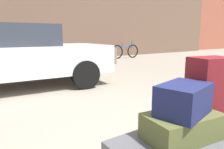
# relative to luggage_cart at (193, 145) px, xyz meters

# --- Properties ---
(luggage_cart) EXTENTS (1.34, 0.76, 0.34)m
(luggage_cart) POSITION_rel_luggage_cart_xyz_m (0.00, 0.00, 0.00)
(luggage_cart) COLOR #4C4C51
(luggage_cart) RESTS_ON ground_plane
(suitcase_olive_stacked_top) EXTENTS (0.66, 0.44, 0.21)m
(suitcase_olive_stacked_top) POSITION_rel_luggage_cart_xyz_m (-0.10, 0.05, 0.18)
(suitcase_olive_stacked_top) COLOR #4C5128
(suitcase_olive_stacked_top) RESTS_ON luggage_cart
(suitcase_maroon_rear_left) EXTENTS (0.42, 0.33, 0.64)m
(suitcase_maroon_rear_left) POSITION_rel_luggage_cart_xyz_m (0.35, 0.10, 0.39)
(suitcase_maroon_rear_left) COLOR maroon
(suitcase_maroon_rear_left) RESTS_ON luggage_cart
(duffel_bag_navy_topmost_pile) EXTENTS (0.52, 0.41, 0.25)m
(duffel_bag_navy_topmost_pile) POSITION_rel_luggage_cart_xyz_m (-0.10, 0.05, 0.41)
(duffel_bag_navy_topmost_pile) COLOR #191E47
(duffel_bag_navy_topmost_pile) RESTS_ON suitcase_olive_stacked_top
(parked_car) EXTENTS (4.42, 2.17, 1.42)m
(parked_car) POSITION_rel_luggage_cart_xyz_m (-0.78, 4.14, 0.49)
(parked_car) COLOR silver
(parked_car) RESTS_ON ground_plane
(bicycle_leaning) EXTENTS (1.76, 0.11, 0.96)m
(bicycle_leaning) POSITION_rel_luggage_cart_xyz_m (5.41, 7.80, 0.10)
(bicycle_leaning) COLOR black
(bicycle_leaning) RESTS_ON ground_plane
(bollard_kerb_near) EXTENTS (0.26, 0.26, 0.67)m
(bollard_kerb_near) POSITION_rel_luggage_cart_xyz_m (2.12, 6.27, 0.07)
(bollard_kerb_near) COLOR #72665B
(bollard_kerb_near) RESTS_ON ground_plane
(bollard_kerb_mid) EXTENTS (0.26, 0.26, 0.67)m
(bollard_kerb_mid) POSITION_rel_luggage_cart_xyz_m (3.59, 6.27, 0.07)
(bollard_kerb_mid) COLOR #72665B
(bollard_kerb_mid) RESTS_ON ground_plane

